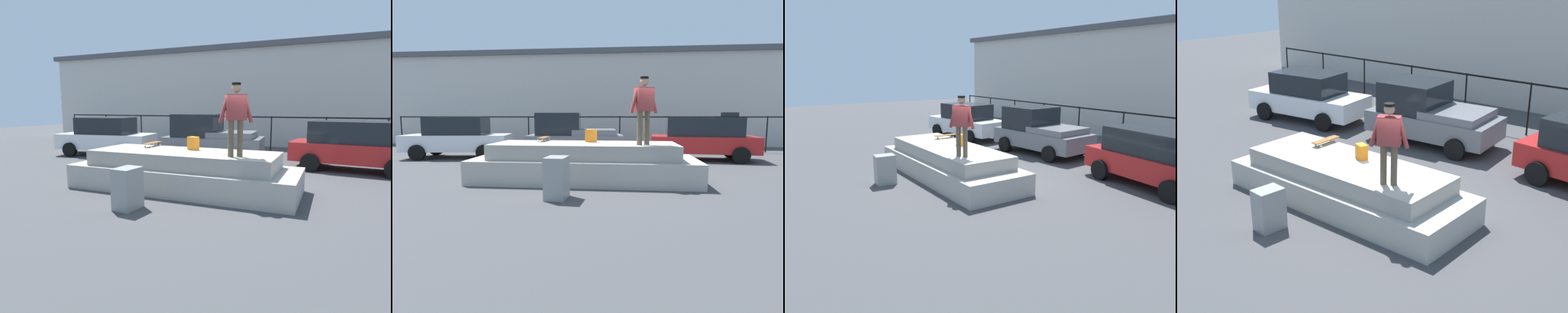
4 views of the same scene
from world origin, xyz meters
TOP-DOWN VIEW (x-y plane):
  - ground_plane at (0.00, 0.00)m, footprint 60.00×60.00m
  - concrete_ledge at (-0.95, -0.47)m, footprint 6.13×2.18m
  - skateboarder at (0.62, -0.89)m, footprint 0.77×0.48m
  - skateboard at (-2.24, 0.12)m, footprint 0.24×0.82m
  - backpack at (-0.80, -0.13)m, footprint 0.33×0.29m
  - car_white_sedan_near at (-6.96, 3.92)m, footprint 4.55×2.49m
  - car_grey_pickup_mid at (-2.08, 4.55)m, footprint 4.21×2.40m
  - car_red_hatchback_far at (3.40, 4.24)m, footprint 4.28×2.35m
  - utility_box at (-1.33, -2.51)m, footprint 0.49×0.63m
  - fence_row at (0.00, 7.27)m, footprint 24.06×0.06m
  - warehouse_building at (0.00, 13.95)m, footprint 32.32×8.07m

SIDE VIEW (x-z plane):
  - ground_plane at x=0.00m, z-range 0.00..0.00m
  - utility_box at x=-1.33m, z-range 0.00..0.92m
  - concrete_ledge at x=-0.95m, z-range -0.05..1.00m
  - car_white_sedan_near at x=-6.96m, z-range 0.01..1.76m
  - car_red_hatchback_far at x=3.40m, z-range 0.05..1.78m
  - car_grey_pickup_mid at x=-2.08m, z-range -0.03..1.90m
  - skateboard at x=-2.24m, z-range 1.09..1.21m
  - backpack at x=-0.80m, z-range 1.05..1.41m
  - fence_row at x=0.00m, z-range 0.38..2.17m
  - skateboarder at x=0.62m, z-range 1.20..2.93m
  - warehouse_building at x=0.00m, z-range 0.01..5.77m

